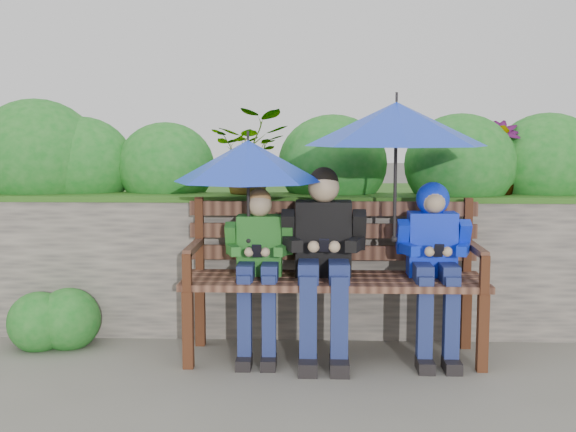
{
  "coord_description": "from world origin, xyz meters",
  "views": [
    {
      "loc": [
        0.16,
        -4.49,
        1.49
      ],
      "look_at": [
        0.0,
        0.1,
        0.95
      ],
      "focal_mm": 45.0,
      "sensor_mm": 36.0,
      "label": 1
    }
  ],
  "objects_px": {
    "park_bench": "(333,267)",
    "boy_right": "(434,252)",
    "boy_left": "(259,260)",
    "umbrella_right": "(396,124)",
    "umbrella_left": "(248,161)",
    "boy_middle": "(324,252)"
  },
  "relations": [
    {
      "from": "park_bench",
      "to": "boy_right",
      "type": "height_order",
      "value": "boy_right"
    },
    {
      "from": "boy_middle",
      "to": "umbrella_right",
      "type": "height_order",
      "value": "umbrella_right"
    },
    {
      "from": "park_bench",
      "to": "boy_left",
      "type": "bearing_deg",
      "value": -169.79
    },
    {
      "from": "boy_left",
      "to": "umbrella_left",
      "type": "bearing_deg",
      "value": 159.48
    },
    {
      "from": "umbrella_left",
      "to": "park_bench",
      "type": "bearing_deg",
      "value": 6.44
    },
    {
      "from": "park_bench",
      "to": "boy_left",
      "type": "relative_size",
      "value": 1.76
    },
    {
      "from": "umbrella_left",
      "to": "umbrella_right",
      "type": "height_order",
      "value": "umbrella_right"
    },
    {
      "from": "park_bench",
      "to": "boy_left",
      "type": "xyz_separation_m",
      "value": [
        -0.49,
        -0.09,
        0.06
      ]
    },
    {
      "from": "park_bench",
      "to": "umbrella_left",
      "type": "bearing_deg",
      "value": -173.56
    },
    {
      "from": "boy_right",
      "to": "umbrella_left",
      "type": "distance_m",
      "value": 1.35
    },
    {
      "from": "boy_right",
      "to": "umbrella_right",
      "type": "height_order",
      "value": "umbrella_right"
    },
    {
      "from": "boy_right",
      "to": "umbrella_left",
      "type": "height_order",
      "value": "umbrella_left"
    },
    {
      "from": "boy_middle",
      "to": "boy_right",
      "type": "xyz_separation_m",
      "value": [
        0.72,
        0.02,
        -0.0
      ]
    },
    {
      "from": "boy_middle",
      "to": "umbrella_right",
      "type": "xyz_separation_m",
      "value": [
        0.46,
        -0.0,
        0.83
      ]
    },
    {
      "from": "park_bench",
      "to": "umbrella_right",
      "type": "xyz_separation_m",
      "value": [
        0.39,
        -0.1,
        0.94
      ]
    },
    {
      "from": "boy_middle",
      "to": "umbrella_right",
      "type": "bearing_deg",
      "value": -0.18
    },
    {
      "from": "boy_left",
      "to": "umbrella_right",
      "type": "bearing_deg",
      "value": -1.04
    },
    {
      "from": "boy_left",
      "to": "boy_right",
      "type": "bearing_deg",
      "value": 0.41
    },
    {
      "from": "boy_left",
      "to": "boy_middle",
      "type": "bearing_deg",
      "value": -1.97
    },
    {
      "from": "boy_left",
      "to": "boy_middle",
      "type": "xyz_separation_m",
      "value": [
        0.42,
        -0.01,
        0.06
      ]
    },
    {
      "from": "umbrella_left",
      "to": "umbrella_right",
      "type": "xyz_separation_m",
      "value": [
        0.95,
        -0.04,
        0.24
      ]
    },
    {
      "from": "umbrella_right",
      "to": "boy_left",
      "type": "bearing_deg",
      "value": 178.96
    }
  ]
}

